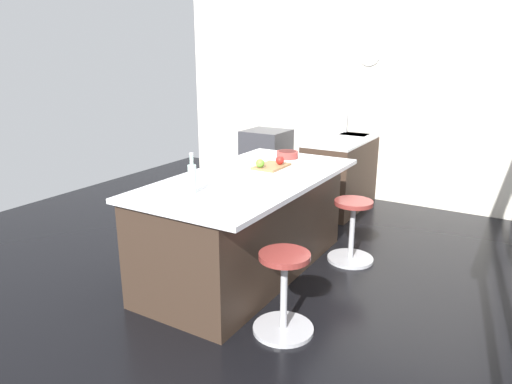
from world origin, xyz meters
TOP-DOWN VIEW (x-y plane):
  - ground_plane at (0.00, 0.00)m, footprint 6.82×6.82m
  - interior_partition_left at (-2.62, 0.00)m, footprint 0.15×5.07m
  - sink_cabinet at (-2.28, 0.20)m, footprint 1.83×0.60m
  - oven_range at (-2.27, -1.06)m, footprint 0.60×0.61m
  - kitchen_island at (0.21, 0.15)m, footprint 2.21×1.13m
  - stool_by_window at (-0.49, 0.89)m, footprint 0.44×0.44m
  - stool_middle at (0.90, 0.89)m, footprint 0.44×0.44m
  - cutting_board at (-0.17, 0.19)m, footprint 0.36×0.24m
  - apple_green at (-0.03, 0.14)m, footprint 0.08×0.08m
  - apple_red at (-0.24, 0.24)m, footprint 0.08×0.08m
  - water_bottle at (0.87, 0.09)m, footprint 0.06×0.06m
  - fruit_bowl at (-0.60, 0.13)m, footprint 0.22×0.22m

SIDE VIEW (x-z plane):
  - ground_plane at x=0.00m, z-range 0.00..0.00m
  - stool_by_window at x=-0.49m, z-range -0.02..0.59m
  - stool_middle at x=0.90m, z-range -0.02..0.59m
  - oven_range at x=-2.27m, z-range 0.00..0.87m
  - sink_cabinet at x=-2.28m, z-range -0.13..1.04m
  - kitchen_island at x=0.21m, z-range 0.00..0.91m
  - cutting_board at x=-0.17m, z-range 0.90..0.92m
  - fruit_bowl at x=-0.60m, z-range 0.91..0.98m
  - apple_red at x=-0.24m, z-range 0.92..1.01m
  - apple_green at x=-0.03m, z-range 0.92..1.01m
  - water_bottle at x=0.87m, z-range 0.87..1.18m
  - interior_partition_left at x=-2.62m, z-range 0.00..2.80m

